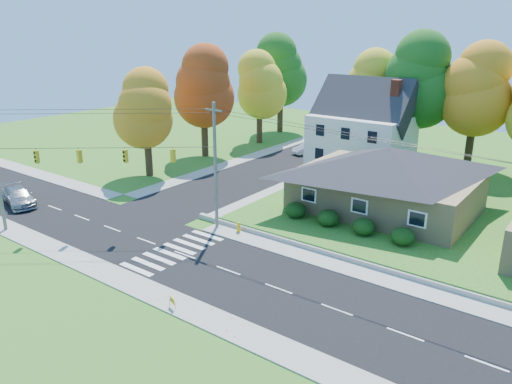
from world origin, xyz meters
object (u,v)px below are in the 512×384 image
fire_hydrant (239,228)px  ranch_house (387,178)px  silver_sedan (18,197)px  white_car (308,148)px

fire_hydrant → ranch_house: bearing=54.8°
silver_sedan → white_car: silver_sedan is taller
ranch_house → white_car: ranch_house is taller
ranch_house → fire_hydrant: size_ratio=16.80×
ranch_house → silver_sedan: 32.48m
white_car → fire_hydrant: bearing=-52.5°
white_car → silver_sedan: bearing=-90.9°
silver_sedan → fire_hydrant: 20.99m
silver_sedan → white_car: (10.94, 31.96, -0.07)m
silver_sedan → white_car: bearing=-2.7°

